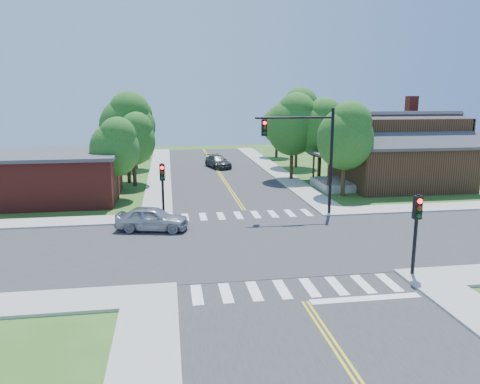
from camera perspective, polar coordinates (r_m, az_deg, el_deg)
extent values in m
plane|color=#2D571B|center=(26.02, 3.18, -6.33)|extent=(100.00, 100.00, 0.00)
cube|color=#2D2D30|center=(26.01, 3.18, -6.28)|extent=(10.00, 90.00, 0.04)
cube|color=#2D2D30|center=(26.01, 3.18, -6.27)|extent=(90.00, 10.00, 0.04)
cube|color=#2D2D30|center=(26.02, 3.18, -6.33)|extent=(10.20, 10.20, 0.06)
cube|color=#9E9B93|center=(51.08, 4.09, 2.80)|extent=(2.20, 40.00, 0.14)
cube|color=#9E9B93|center=(49.83, -9.74, 2.43)|extent=(2.20, 40.00, 0.14)
cube|color=white|center=(31.43, -6.71, -3.08)|extent=(0.45, 2.00, 0.01)
cube|color=white|center=(31.50, -4.52, -3.00)|extent=(0.45, 2.00, 0.01)
cube|color=white|center=(31.60, -2.35, -2.93)|extent=(0.45, 2.00, 0.01)
cube|color=white|center=(31.75, -0.20, -2.84)|extent=(0.45, 2.00, 0.01)
cube|color=white|center=(31.95, 1.94, -2.76)|extent=(0.45, 2.00, 0.01)
cube|color=white|center=(32.19, 4.04, -2.67)|extent=(0.45, 2.00, 0.01)
cube|color=white|center=(32.47, 6.10, -2.58)|extent=(0.45, 2.00, 0.01)
cube|color=white|center=(32.79, 8.13, -2.49)|extent=(0.45, 2.00, 0.01)
cube|color=white|center=(19.72, -5.27, -12.35)|extent=(0.45, 2.00, 0.01)
cube|color=white|center=(19.82, -1.72, -12.18)|extent=(0.45, 2.00, 0.01)
cube|color=white|center=(19.99, 1.77, -11.96)|extent=(0.45, 2.00, 0.01)
cube|color=white|center=(20.23, 5.18, -11.71)|extent=(0.45, 2.00, 0.01)
cube|color=white|center=(20.53, 8.50, -11.43)|extent=(0.45, 2.00, 0.01)
cube|color=white|center=(20.90, 11.70, -11.12)|extent=(0.45, 2.00, 0.01)
cube|color=white|center=(21.33, 14.78, -10.78)|extent=(0.45, 2.00, 0.01)
cube|color=white|center=(21.82, 17.72, -10.44)|extent=(0.45, 2.00, 0.01)
cube|color=yellow|center=(51.31, -3.00, 2.83)|extent=(0.10, 37.50, 0.01)
cube|color=yellow|center=(51.33, -2.78, 2.83)|extent=(0.10, 37.50, 0.01)
cube|color=white|center=(19.99, 15.05, -12.53)|extent=(4.60, 0.45, 0.09)
cylinder|color=black|center=(31.98, 11.04, 3.54)|extent=(0.20, 0.20, 7.20)
cylinder|color=black|center=(30.90, 6.66, 8.99)|extent=(5.20, 0.14, 0.14)
cube|color=#19591E|center=(30.95, 7.42, 9.44)|extent=(1.40, 0.04, 0.30)
cube|color=black|center=(30.47, 2.97, 7.84)|extent=(0.34, 0.28, 1.05)
sphere|color=#FF0C0C|center=(30.29, 3.04, 8.41)|extent=(0.22, 0.22, 0.22)
sphere|color=#3F2605|center=(30.31, 3.04, 7.80)|extent=(0.22, 0.22, 0.22)
sphere|color=#05330F|center=(30.33, 3.03, 7.20)|extent=(0.22, 0.22, 0.22)
cylinder|color=black|center=(22.36, 20.57, -5.06)|extent=(0.16, 0.16, 3.80)
cube|color=black|center=(22.02, 20.82, -1.76)|extent=(0.34, 0.28, 1.05)
sphere|color=#FF0C0C|center=(21.81, 21.10, -1.06)|extent=(0.22, 0.22, 0.22)
sphere|color=#3F2605|center=(21.88, 21.04, -1.88)|extent=(0.22, 0.22, 0.22)
sphere|color=#05330F|center=(21.95, 20.97, -2.69)|extent=(0.22, 0.22, 0.22)
cylinder|color=black|center=(30.41, -9.38, -0.08)|extent=(0.16, 0.16, 3.80)
cube|color=black|center=(30.16, -9.47, 2.38)|extent=(0.34, 0.28, 1.05)
sphere|color=#FF0C0C|center=(29.95, -9.49, 2.93)|extent=(0.22, 0.22, 0.22)
sphere|color=#3F2605|center=(30.00, -9.47, 2.32)|extent=(0.22, 0.22, 0.22)
sphere|color=#05330F|center=(30.05, -9.45, 1.72)|extent=(0.22, 0.22, 0.22)
cube|color=black|center=(43.87, 19.03, 3.23)|extent=(10.00, 8.00, 4.00)
cube|color=#9E9B93|center=(41.60, 11.17, 0.90)|extent=(2.60, 4.50, 0.70)
cylinder|color=black|center=(39.16, 10.71, 2.10)|extent=(0.18, 0.18, 2.50)
cylinder|color=black|center=(42.90, 8.95, 3.01)|extent=(0.18, 0.18, 2.50)
cube|color=#38383D|center=(41.19, 11.31, 4.45)|extent=(2.80, 4.80, 0.18)
cube|color=maroon|center=(47.93, 19.88, 5.73)|extent=(0.90, 0.90, 7.11)
cube|color=maroon|center=(38.96, -22.05, 1.61)|extent=(10.00, 8.00, 3.50)
cube|color=#38383D|center=(38.70, -22.26, 4.30)|extent=(10.40, 8.40, 0.25)
cylinder|color=#382314|center=(38.44, 12.47, 1.57)|extent=(0.34, 0.34, 2.84)
ellipsoid|color=#244E17|center=(38.01, 12.69, 6.34)|extent=(4.48, 4.26, 4.93)
sphere|color=#244E17|center=(37.83, 13.32, 8.33)|extent=(3.29, 3.29, 3.29)
cylinder|color=#382314|center=(45.15, 9.64, 3.24)|extent=(0.34, 0.34, 2.91)
ellipsoid|color=#244E17|center=(44.78, 9.78, 7.41)|extent=(4.59, 4.36, 5.05)
sphere|color=#244E17|center=(44.61, 10.30, 9.14)|extent=(3.37, 3.37, 3.37)
cylinder|color=#382314|center=(52.97, 6.86, 4.80)|extent=(0.34, 0.34, 3.30)
ellipsoid|color=#244E17|center=(52.64, 6.96, 8.83)|extent=(5.20, 4.94, 5.72)
sphere|color=#244E17|center=(52.47, 7.38, 10.51)|extent=(3.82, 3.82, 3.82)
cylinder|color=#382314|center=(61.13, 4.47, 5.42)|extent=(0.34, 0.34, 2.52)
ellipsoid|color=#244E17|center=(60.87, 4.51, 8.09)|extent=(3.98, 3.78, 4.38)
sphere|color=#244E17|center=(60.68, 4.85, 9.21)|extent=(2.92, 2.92, 2.92)
cylinder|color=#382314|center=(37.74, -14.81, 0.93)|extent=(0.34, 0.34, 2.40)
ellipsoid|color=#244E17|center=(37.34, -15.03, 5.01)|extent=(3.78, 3.60, 4.16)
sphere|color=#244E17|center=(37.00, -14.70, 6.74)|extent=(2.78, 2.78, 2.78)
cylinder|color=#382314|center=(44.46, -13.42, 3.08)|extent=(0.34, 0.34, 3.12)
ellipsoid|color=#244E17|center=(44.07, -13.64, 7.62)|extent=(4.93, 4.68, 5.42)
sphere|color=#244E17|center=(43.77, -13.36, 9.55)|extent=(3.61, 3.61, 3.61)
cylinder|color=#382314|center=(52.65, -12.59, 4.31)|extent=(0.34, 0.34, 2.86)
ellipsoid|color=#244E17|center=(52.33, -12.75, 7.83)|extent=(4.52, 4.30, 4.97)
sphere|color=#244E17|center=(52.04, -12.50, 9.32)|extent=(3.32, 3.32, 3.32)
cylinder|color=#382314|center=(61.99, -12.14, 5.28)|extent=(0.34, 0.34, 2.52)
ellipsoid|color=#244E17|center=(61.74, -12.25, 7.91)|extent=(3.97, 3.78, 4.37)
sphere|color=#244E17|center=(61.45, -12.03, 9.01)|extent=(2.91, 2.91, 2.91)
cylinder|color=#382314|center=(45.05, 6.29, 3.43)|extent=(0.34, 0.34, 3.08)
ellipsoid|color=#244E17|center=(44.67, 6.39, 7.85)|extent=(4.86, 4.62, 5.35)
sphere|color=#244E17|center=(44.48, 6.88, 9.70)|extent=(3.57, 3.57, 3.57)
cylinder|color=#382314|center=(42.86, -12.73, 2.36)|extent=(0.34, 0.34, 2.47)
ellipsoid|color=#244E17|center=(42.50, -12.91, 6.07)|extent=(3.89, 3.70, 4.28)
sphere|color=#244E17|center=(42.19, -12.59, 7.63)|extent=(2.86, 2.86, 2.86)
imported|color=#AEAFB5|center=(28.65, -10.67, -3.26)|extent=(3.56, 5.06, 1.48)
imported|color=#313437|center=(52.17, -2.71, 3.67)|extent=(4.16, 5.54, 1.34)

